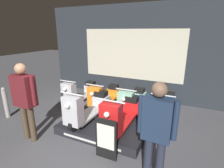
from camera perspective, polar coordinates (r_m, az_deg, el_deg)
name	(u,v)px	position (r m, az deg, el deg)	size (l,w,h in m)	color
ground_plane	(71,153)	(3.83, -13.19, -21.12)	(30.00, 30.00, 0.00)	#4C4C51
shop_wall_back	(132,53)	(6.18, 6.40, 10.02)	(6.46, 0.09, 3.20)	#23282D
display_platform	(106,126)	(4.41, -2.13, -13.40)	(2.01, 1.41, 0.21)	black
scooter_display_left	(88,107)	(4.37, -7.90, -7.43)	(0.57, 1.67, 0.88)	black
scooter_display_right	(122,114)	(3.99, 3.26, -9.78)	(0.57, 1.67, 0.88)	black
scooter_backrow_0	(80,92)	(6.06, -10.40, -2.61)	(0.57, 1.67, 0.88)	black
scooter_backrow_1	(104,96)	(5.59, -2.48, -4.03)	(0.57, 1.67, 0.88)	black
scooter_backrow_2	(132,101)	(5.25, 6.71, -5.57)	(0.57, 1.67, 0.88)	black
scooter_backrow_3	(165,107)	(5.06, 16.92, -7.11)	(0.57, 1.67, 0.88)	black
person_left_browsing	(25,96)	(4.07, -26.64, -3.57)	(0.62, 0.26, 1.72)	#473828
person_right_browsing	(156,128)	(2.69, 14.32, -13.70)	(0.57, 0.23, 1.68)	#232838
price_sign_board	(106,139)	(3.38, -1.98, -17.54)	(0.43, 0.04, 0.82)	black
street_bollard	(6,102)	(5.67, -31.39, -5.17)	(0.12, 0.12, 0.88)	gray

